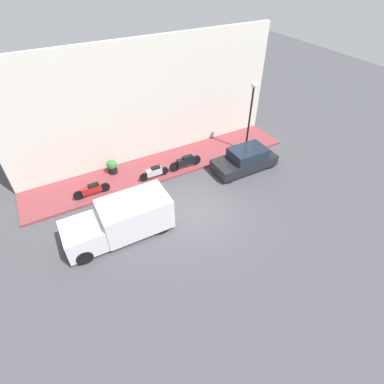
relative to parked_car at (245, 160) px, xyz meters
name	(u,v)px	position (x,y,z in m)	size (l,w,h in m)	color
ground_plane	(201,215)	(-2.32, 4.47, -0.65)	(60.00, 60.00, 0.00)	#47474C
sidewalk	(162,166)	(2.63, 4.47, -0.59)	(2.85, 16.84, 0.14)	brown
building_facade	(148,103)	(4.20, 4.47, 2.97)	(0.30, 16.84, 7.25)	silver
parked_car	(245,160)	(0.00, 0.00, 0.00)	(1.73, 3.99, 1.39)	black
delivery_van	(120,220)	(-1.63, 8.51, 0.30)	(1.94, 5.03, 1.85)	silver
motorcycle_red	(92,190)	(1.81, 9.06, -0.12)	(0.30, 2.02, 0.73)	#B21E1E
scooter_silver	(154,172)	(1.64, 5.41, -0.11)	(0.30, 1.81, 0.75)	#B7B7BF
motorcycle_black	(186,162)	(1.65, 3.31, -0.06)	(0.30, 2.15, 0.82)	black
streetlamp	(251,105)	(1.55, -1.23, 2.66)	(0.37, 0.37, 4.63)	black
potted_plant	(112,166)	(3.31, 7.43, -0.05)	(0.62, 0.62, 0.89)	black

